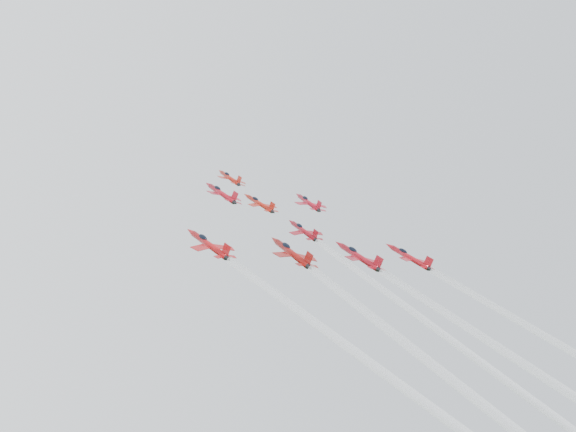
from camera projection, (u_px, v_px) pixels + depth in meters
jet_lead at (230, 178)px, 164.93m from camera, size 8.66×11.12×6.91m
jet_row2_left at (221, 193)px, 147.39m from camera, size 9.66×12.41×7.71m
jet_row2_center at (259, 203)px, 149.72m from camera, size 8.45×10.86×6.74m
jet_row2_right at (308, 202)px, 166.85m from camera, size 9.64×12.39×7.70m
jet_center at (439, 328)px, 108.36m from camera, size 8.53×80.90×46.78m
jet_rear_farleft at (373, 397)px, 77.82m from camera, size 9.21×87.44×50.56m
jet_rear_left at (495, 412)px, 84.55m from camera, size 10.22×96.98×56.07m
jet_rear_right at (571, 403)px, 95.74m from camera, size 10.52×99.87×57.74m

